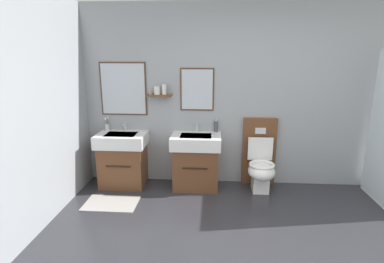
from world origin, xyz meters
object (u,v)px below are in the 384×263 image
(toothbrush_cup, at_px, (107,126))
(soap_dispenser, at_px, (216,126))
(vanity_sink_left, at_px, (123,158))
(vanity_sink_right, at_px, (196,160))
(toilet, at_px, (260,163))

(toothbrush_cup, bearing_deg, soap_dispenser, 0.34)
(vanity_sink_left, distance_m, vanity_sink_right, 1.07)
(toilet, distance_m, toothbrush_cup, 2.30)
(vanity_sink_right, bearing_deg, vanity_sink_left, 180.00)
(vanity_sink_left, xyz_separation_m, toothbrush_cup, (-0.27, 0.18, 0.43))
(soap_dispenser, bearing_deg, toothbrush_cup, -179.66)
(vanity_sink_left, height_order, vanity_sink_right, same)
(vanity_sink_right, height_order, toilet, toilet)
(vanity_sink_left, relative_size, toothbrush_cup, 3.81)
(vanity_sink_left, xyz_separation_m, vanity_sink_right, (1.07, 0.00, 0.00))
(vanity_sink_right, bearing_deg, soap_dispenser, 34.81)
(toilet, height_order, soap_dispenser, toilet)
(toilet, bearing_deg, vanity_sink_left, -179.35)
(toilet, bearing_deg, vanity_sink_right, -178.59)
(vanity_sink_left, bearing_deg, vanity_sink_right, 0.00)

